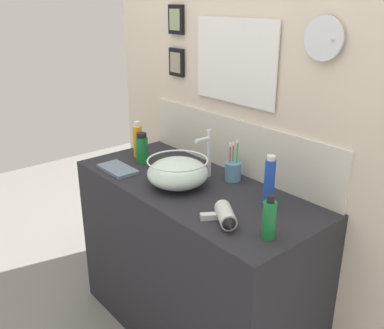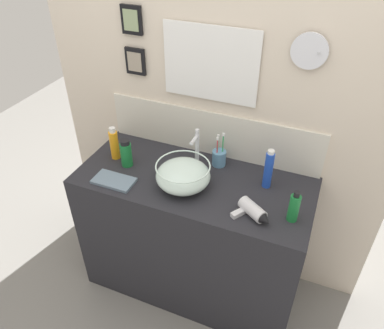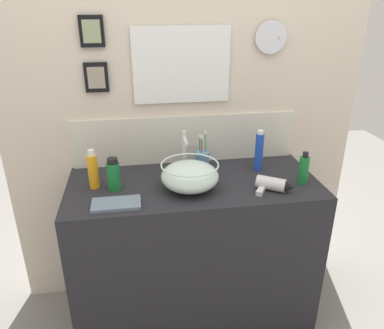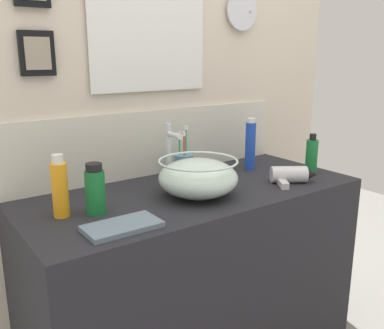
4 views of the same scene
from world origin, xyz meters
name	(u,v)px [view 2 (image 2 of 4)]	position (x,y,z in m)	size (l,w,h in m)	color
ground_plane	(193,279)	(0.00, 0.00, 0.00)	(6.00, 6.00, 0.00)	gray
vanity_counter	(193,235)	(0.00, 0.00, 0.43)	(1.29, 0.57, 0.87)	#232328
back_panel	(215,104)	(0.00, 0.31, 1.18)	(2.01, 0.10, 2.35)	beige
glass_bowl_sink	(183,175)	(-0.03, -0.07, 0.94)	(0.29, 0.29, 0.14)	silver
faucet	(197,147)	(-0.03, 0.12, 1.00)	(0.02, 0.10, 0.24)	silver
hair_drier	(254,212)	(0.37, -0.15, 0.90)	(0.20, 0.15, 0.07)	silver
toothbrush_cup	(219,157)	(0.08, 0.19, 0.92)	(0.08, 0.08, 0.21)	#598CB2
lotion_bottle	(114,144)	(-0.50, 0.02, 0.96)	(0.05, 0.05, 0.20)	orange
spray_bottle	(268,169)	(0.38, 0.10, 0.98)	(0.05, 0.05, 0.23)	blue
soap_dispenser	(126,153)	(-0.40, -0.02, 0.95)	(0.06, 0.06, 0.17)	#197233
shampoo_bottle	(294,207)	(0.55, -0.10, 0.94)	(0.05, 0.05, 0.17)	#197233
hand_towel	(114,181)	(-0.39, -0.18, 0.87)	(0.22, 0.12, 0.02)	slate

